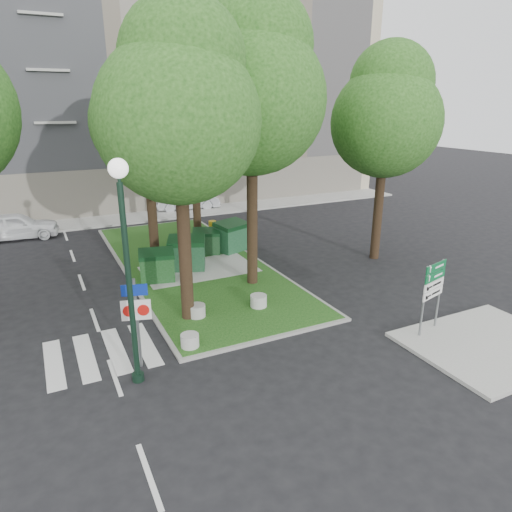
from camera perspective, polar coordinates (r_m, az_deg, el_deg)
ground at (r=15.02m, az=0.16°, el=-10.70°), size 120.00×120.00×0.00m
median_island at (r=21.96m, az=-7.98°, el=-0.97°), size 6.00×16.00×0.12m
median_kerb at (r=21.97m, az=-7.98°, el=-0.99°), size 6.30×16.30×0.10m
sidewalk_corner at (r=16.52m, az=27.12°, el=-9.82°), size 5.00×4.00×0.12m
building_sidewalk at (r=31.63m, az=-14.96°, el=4.65°), size 42.00×3.00×0.12m
zebra_crossing at (r=15.27m, az=-15.41°, el=-10.88°), size 5.00×3.00×0.01m
apartment_building at (r=38.18m, az=-18.47°, el=18.69°), size 41.00×12.00×16.00m
tree_median_near_left at (r=14.95m, az=-9.55°, el=18.24°), size 5.20×5.20×10.53m
tree_median_near_right at (r=18.12m, az=-0.35°, el=20.61°), size 5.60×5.60×11.46m
tree_median_mid at (r=21.36m, az=-13.55°, el=17.12°), size 4.80×4.80×9.99m
tree_median_far at (r=25.15m, az=-7.91°, el=20.65°), size 5.80×5.80×11.93m
tree_street_right at (r=22.46m, az=16.10°, el=16.98°), size 5.00×5.00×10.06m
dumpster_a at (r=19.83m, az=-12.27°, el=-1.21°), size 1.64×1.31×1.36m
dumpster_b at (r=20.96m, az=-8.63°, el=0.33°), size 1.96×1.68×1.53m
dumpster_c at (r=23.06m, az=-6.18°, el=1.80°), size 1.61×1.39×1.26m
dumpster_d at (r=23.41m, az=-3.02°, el=2.48°), size 1.97×1.69×1.54m
bollard_left at (r=14.59m, az=-8.27°, el=-10.41°), size 0.57×0.57×0.41m
bollard_right at (r=17.08m, az=0.32°, el=-5.62°), size 0.62×0.62×0.44m
bollard_mid at (r=16.45m, az=-7.40°, el=-6.79°), size 0.61×0.61×0.44m
litter_bin at (r=26.54m, az=-5.46°, el=3.58°), size 0.44×0.44×0.77m
street_lamp at (r=11.96m, az=-15.95°, el=0.82°), size 0.49×0.49×6.11m
traffic_sign_pole at (r=13.38m, az=-14.72°, el=-6.70°), size 0.81×0.28×2.76m
directional_sign at (r=15.86m, az=21.24°, el=-3.54°), size 1.17×0.36×2.40m
car_white at (r=29.10m, az=-27.85°, el=3.34°), size 4.60×2.15×1.52m
car_silver at (r=33.40m, az=-8.63°, el=7.00°), size 4.70×2.06×1.50m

